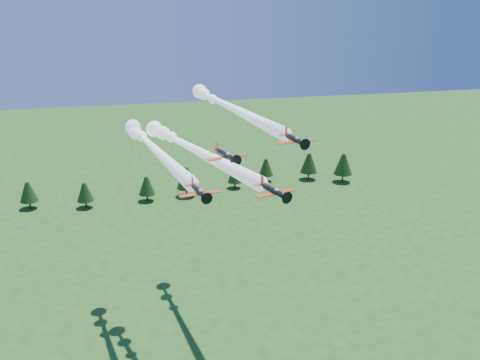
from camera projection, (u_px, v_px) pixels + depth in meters
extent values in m
cylinder|color=black|center=(274.00, 191.00, 81.25)|extent=(2.31, 4.94, 0.91)
cone|color=black|center=(284.00, 196.00, 78.93)|extent=(1.11, 1.05, 0.91)
cone|color=black|center=(287.00, 197.00, 78.49)|extent=(0.50, 0.51, 0.40)
cylinder|color=black|center=(287.00, 198.00, 78.37)|extent=(1.83, 0.60, 1.90)
cube|color=red|center=(275.00, 193.00, 81.05)|extent=(6.76, 3.15, 0.11)
cube|color=red|center=(262.00, 184.00, 83.86)|extent=(2.74, 1.51, 0.06)
cube|color=red|center=(262.00, 180.00, 83.70)|extent=(0.33, 0.85, 1.31)
ellipsoid|color=#8BA6D7|center=(277.00, 190.00, 80.47)|extent=(0.94, 1.23, 0.57)
sphere|color=white|center=(172.00, 138.00, 112.16)|extent=(2.30, 2.30, 2.30)
sphere|color=white|center=(163.00, 133.00, 116.11)|extent=(3.00, 3.00, 3.00)
sphere|color=white|center=(155.00, 128.00, 120.06)|extent=(3.70, 3.70, 3.70)
cylinder|color=black|center=(199.00, 191.00, 85.80)|extent=(1.77, 5.06, 0.92)
cone|color=black|center=(205.00, 197.00, 83.28)|extent=(1.05, 0.98, 0.92)
cone|color=black|center=(206.00, 198.00, 82.80)|extent=(0.47, 0.48, 0.41)
cylinder|color=black|center=(207.00, 199.00, 82.66)|extent=(1.91, 0.37, 1.94)
cube|color=red|center=(200.00, 194.00, 85.57)|extent=(6.93, 2.40, 0.11)
cube|color=red|center=(193.00, 185.00, 88.62)|extent=(2.77, 1.23, 0.06)
cube|color=red|center=(192.00, 180.00, 88.47)|extent=(0.23, 0.88, 1.34)
ellipsoid|color=#8BA6D7|center=(201.00, 191.00, 84.96)|extent=(0.84, 1.20, 0.58)
sphere|color=white|center=(142.00, 137.00, 119.03)|extent=(2.30, 2.30, 2.30)
sphere|color=white|center=(137.00, 132.00, 123.28)|extent=(3.00, 3.00, 3.00)
sphere|color=white|center=(133.00, 128.00, 127.52)|extent=(3.70, 3.70, 3.70)
cylinder|color=black|center=(295.00, 139.00, 91.54)|extent=(1.66, 5.12, 0.93)
cone|color=black|center=(303.00, 143.00, 88.96)|extent=(1.05, 0.97, 0.93)
cone|color=black|center=(305.00, 144.00, 88.47)|extent=(0.47, 0.48, 0.41)
cylinder|color=black|center=(305.00, 144.00, 88.33)|extent=(1.94, 0.33, 1.96)
cube|color=red|center=(296.00, 141.00, 91.31)|extent=(7.01, 2.26, 0.11)
cube|color=red|center=(286.00, 135.00, 94.43)|extent=(2.79, 1.18, 0.07)
cube|color=red|center=(286.00, 130.00, 94.27)|extent=(0.21, 0.89, 1.35)
ellipsoid|color=#8BA6D7|center=(297.00, 138.00, 90.68)|extent=(0.83, 1.21, 0.58)
sphere|color=white|center=(213.00, 98.00, 129.07)|extent=(2.30, 2.30, 2.30)
sphere|color=white|center=(206.00, 95.00, 133.91)|extent=(3.00, 3.00, 3.00)
sphere|color=white|center=(199.00, 91.00, 138.75)|extent=(3.70, 3.70, 3.70)
cylinder|color=black|center=(226.00, 155.00, 95.12)|extent=(2.38, 5.63, 1.03)
cone|color=black|center=(234.00, 160.00, 92.41)|extent=(1.23, 1.15, 1.03)
cone|color=black|center=(236.00, 160.00, 91.89)|extent=(0.55, 0.56, 0.45)
cylinder|color=black|center=(236.00, 161.00, 91.75)|extent=(2.10, 0.58, 2.16)
cube|color=red|center=(227.00, 157.00, 94.88)|extent=(7.71, 3.24, 0.12)
cube|color=red|center=(217.00, 150.00, 98.15)|extent=(3.10, 1.59, 0.07)
cube|color=red|center=(217.00, 145.00, 97.97)|extent=(0.33, 0.97, 1.49)
ellipsoid|color=#8BA6D7|center=(228.00, 154.00, 94.21)|extent=(1.02, 1.38, 0.64)
cylinder|color=#382314|center=(86.00, 204.00, 191.31)|extent=(0.60, 0.60, 2.60)
cone|color=black|center=(85.00, 192.00, 189.81)|extent=(5.95, 5.95, 6.70)
cylinder|color=#382314|center=(266.00, 178.00, 218.83)|extent=(0.60, 0.60, 2.65)
cone|color=black|center=(266.00, 167.00, 217.30)|extent=(6.06, 6.06, 6.81)
cylinder|color=#382314|center=(147.00, 197.00, 197.60)|extent=(0.60, 0.60, 2.63)
cone|color=black|center=(147.00, 185.00, 196.08)|extent=(6.02, 6.02, 6.77)
cylinder|color=#382314|center=(342.00, 178.00, 218.11)|extent=(0.60, 0.60, 3.30)
cone|color=black|center=(343.00, 164.00, 216.20)|extent=(7.54, 7.54, 8.49)
cylinder|color=#382314|center=(308.00, 176.00, 221.17)|extent=(0.60, 0.60, 3.08)
cone|color=black|center=(309.00, 163.00, 219.39)|extent=(7.05, 7.05, 7.93)
cylinder|color=#382314|center=(235.00, 185.00, 211.04)|extent=(0.60, 0.60, 2.47)
cone|color=black|center=(235.00, 174.00, 209.62)|extent=(5.64, 5.64, 6.35)
cylinder|color=#382314|center=(187.00, 192.00, 202.33)|extent=(0.60, 0.60, 3.22)
cone|color=black|center=(186.00, 178.00, 200.47)|extent=(7.35, 7.35, 8.27)
cylinder|color=#382314|center=(30.00, 205.00, 190.56)|extent=(0.60, 0.60, 2.77)
cone|color=black|center=(28.00, 192.00, 188.97)|extent=(6.32, 6.32, 7.11)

